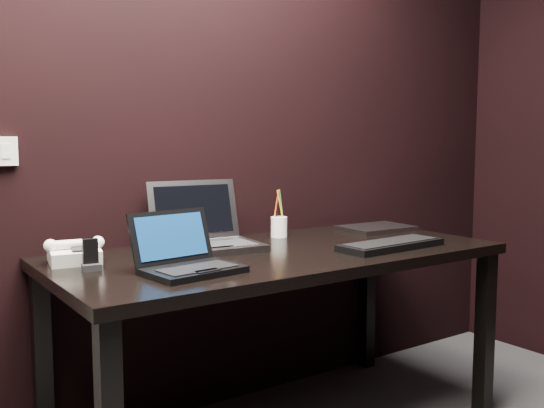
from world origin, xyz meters
TOP-DOWN VIEW (x-y plane):
  - wall_back at (0.00, 1.80)m, footprint 4.00×0.00m
  - desk at (0.30, 1.40)m, footprint 1.70×0.80m
  - netbook at (-0.16, 1.26)m, footprint 0.32×0.29m
  - silver_laptop at (0.08, 1.58)m, footprint 0.40×0.37m
  - ext_keyboard at (0.68, 1.19)m, footprint 0.46×0.18m
  - closed_laptop at (0.96, 1.55)m, footprint 0.33×0.24m
  - desk_phone at (-0.42, 1.59)m, footprint 0.20×0.17m
  - mobile_phone at (-0.41, 1.46)m, footprint 0.06×0.06m
  - pen_cup at (0.48, 1.66)m, footprint 0.09×0.09m

SIDE VIEW (x-z plane):
  - desk at x=0.30m, z-range 0.29..1.03m
  - closed_laptop at x=0.96m, z-range 0.74..0.76m
  - ext_keyboard at x=0.68m, z-range 0.74..0.77m
  - desk_phone at x=-0.42m, z-range 0.73..0.82m
  - mobile_phone at x=-0.41m, z-range 0.73..0.83m
  - netbook at x=-0.16m, z-range 0.68..0.87m
  - pen_cup at x=0.48m, z-range 0.68..0.89m
  - silver_laptop at x=0.08m, z-range 0.66..0.92m
  - wall_back at x=0.00m, z-range -0.70..3.30m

